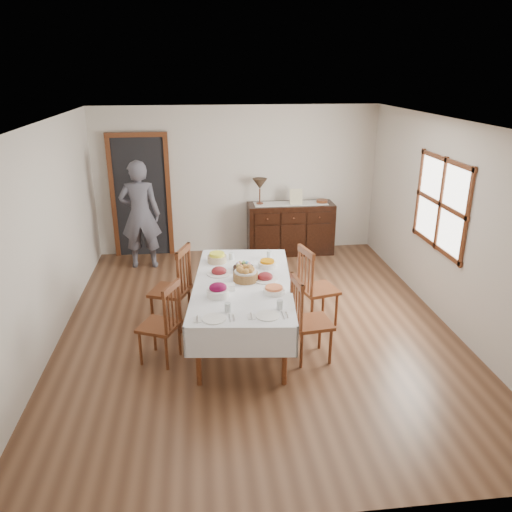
{
  "coord_description": "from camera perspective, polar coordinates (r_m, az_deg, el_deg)",
  "views": [
    {
      "loc": [
        -0.68,
        -5.77,
        3.18
      ],
      "look_at": [
        0.0,
        0.1,
        0.95
      ],
      "focal_mm": 35.0,
      "sensor_mm": 36.0,
      "label": 1
    }
  ],
  "objects": [
    {
      "name": "sideboard",
      "position": [
        9.05,
        3.95,
        3.17
      ],
      "size": [
        1.54,
        0.56,
        0.92
      ],
      "color": "black",
      "rests_on": "ground"
    },
    {
      "name": "beet_bowl",
      "position": [
        5.61,
        -4.36,
        -3.96
      ],
      "size": [
        0.26,
        0.26,
        0.16
      ],
      "color": "white",
      "rests_on": "dining_table"
    },
    {
      "name": "picture_frame",
      "position": [
        8.84,
        4.6,
        6.75
      ],
      "size": [
        0.22,
        0.08,
        0.28
      ],
      "color": "#C5BB92",
      "rests_on": "sideboard"
    },
    {
      "name": "ground",
      "position": [
        6.62,
        0.1,
        -8.02
      ],
      "size": [
        6.0,
        6.0,
        0.0
      ],
      "primitive_type": "plane",
      "color": "brown"
    },
    {
      "name": "runner",
      "position": [
        8.93,
        3.98,
        6.01
      ],
      "size": [
        1.3,
        0.35,
        0.01
      ],
      "color": "silver",
      "rests_on": "sideboard"
    },
    {
      "name": "dining_table",
      "position": [
        6.03,
        -1.54,
        -3.76
      ],
      "size": [
        1.38,
        2.37,
        0.78
      ],
      "rotation": [
        0.0,
        0.0,
        -0.11
      ],
      "color": "white",
      "rests_on": "ground"
    },
    {
      "name": "chair_right_far",
      "position": [
        6.52,
        6.75,
        -3.38
      ],
      "size": [
        0.54,
        0.54,
        1.06
      ],
      "rotation": [
        0.0,
        0.0,
        1.82
      ],
      "color": "#5E2E17",
      "rests_on": "ground"
    },
    {
      "name": "table_lamp",
      "position": [
        8.78,
        0.44,
        8.17
      ],
      "size": [
        0.26,
        0.26,
        0.46
      ],
      "color": "brown",
      "rests_on": "sideboard"
    },
    {
      "name": "setting_left",
      "position": [
        5.18,
        -4.33,
        -6.72
      ],
      "size": [
        0.43,
        0.31,
        0.1
      ],
      "color": "white",
      "rests_on": "dining_table"
    },
    {
      "name": "bread_basket",
      "position": [
        6.0,
        -1.21,
        -2.09
      ],
      "size": [
        0.3,
        0.3,
        0.18
      ],
      "color": "brown",
      "rests_on": "dining_table"
    },
    {
      "name": "deco_bowl",
      "position": [
        9.03,
        7.53,
        6.22
      ],
      "size": [
        0.2,
        0.2,
        0.06
      ],
      "color": "#5E2E17",
      "rests_on": "sideboard"
    },
    {
      "name": "person",
      "position": [
        8.46,
        -13.13,
        5.0
      ],
      "size": [
        0.61,
        0.4,
        1.94
      ],
      "primitive_type": "imported",
      "rotation": [
        0.0,
        0.0,
        3.13
      ],
      "color": "#51505B",
      "rests_on": "ground"
    },
    {
      "name": "pineapple_bowl",
      "position": [
        6.59,
        -4.48,
        -0.21
      ],
      "size": [
        0.25,
        0.25,
        0.13
      ],
      "color": "tan",
      "rests_on": "dining_table"
    },
    {
      "name": "chair_left_near",
      "position": [
        5.77,
        -10.61,
        -7.45
      ],
      "size": [
        0.54,
        0.54,
        0.98
      ],
      "rotation": [
        0.0,
        0.0,
        -2.0
      ],
      "color": "#5E2E17",
      "rests_on": "ground"
    },
    {
      "name": "glass_far_a",
      "position": [
        6.67,
        -2.84,
        -0.03
      ],
      "size": [
        0.06,
        0.06,
        0.09
      ],
      "color": "silver",
      "rests_on": "dining_table"
    },
    {
      "name": "carrot_bowl",
      "position": [
        6.41,
        1.29,
        -0.92
      ],
      "size": [
        0.23,
        0.23,
        0.1
      ],
      "color": "white",
      "rests_on": "dining_table"
    },
    {
      "name": "ham_platter_a",
      "position": [
        6.22,
        -4.26,
        -1.8
      ],
      "size": [
        0.31,
        0.31,
        0.11
      ],
      "color": "white",
      "rests_on": "dining_table"
    },
    {
      "name": "ham_platter_b",
      "position": [
        6.04,
        1.04,
        -2.46
      ],
      "size": [
        0.31,
        0.31,
        0.11
      ],
      "color": "white",
      "rests_on": "dining_table"
    },
    {
      "name": "glass_far_b",
      "position": [
        6.71,
        1.51,
        0.15
      ],
      "size": [
        0.06,
        0.06,
        0.1
      ],
      "color": "silver",
      "rests_on": "dining_table"
    },
    {
      "name": "setting_right",
      "position": [
        5.23,
        1.77,
        -6.41
      ],
      "size": [
        0.43,
        0.31,
        0.1
      ],
      "color": "white",
      "rests_on": "dining_table"
    },
    {
      "name": "room_shell",
      "position": [
        6.4,
        -1.63,
        6.76
      ],
      "size": [
        5.02,
        6.02,
        2.65
      ],
      "color": "silver",
      "rests_on": "ground"
    },
    {
      "name": "chair_left_far",
      "position": [
        6.49,
        -9.35,
        -3.48
      ],
      "size": [
        0.58,
        0.58,
        1.1
      ],
      "rotation": [
        0.0,
        0.0,
        -1.91
      ],
      "color": "#5E2E17",
      "rests_on": "ground"
    },
    {
      "name": "butter_dish",
      "position": [
        5.77,
        -3.13,
        -3.56
      ],
      "size": [
        0.15,
        0.1,
        0.07
      ],
      "color": "white",
      "rests_on": "dining_table"
    },
    {
      "name": "egg_basket",
      "position": [
        6.31,
        -1.46,
        -1.33
      ],
      "size": [
        0.26,
        0.26,
        0.11
      ],
      "color": "black",
      "rests_on": "dining_table"
    },
    {
      "name": "casserole_dish",
      "position": [
        5.68,
        2.05,
        -3.92
      ],
      "size": [
        0.24,
        0.24,
        0.08
      ],
      "color": "white",
      "rests_on": "dining_table"
    },
    {
      "name": "chair_right_near",
      "position": [
        5.73,
        5.9,
        -7.11
      ],
      "size": [
        0.47,
        0.47,
        1.02
      ],
      "rotation": [
        0.0,
        0.0,
        1.69
      ],
      "color": "#5E2E17",
      "rests_on": "ground"
    }
  ]
}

